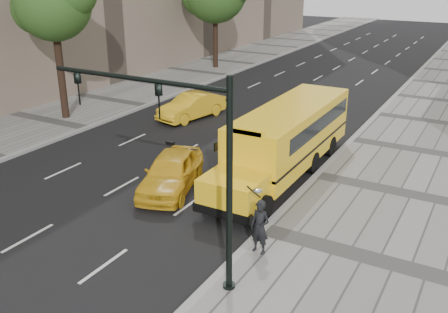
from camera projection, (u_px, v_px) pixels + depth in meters
The scene contains 10 objects.
ground at pixel (203, 154), 25.12m from camera, with size 140.00×140.00×0.00m, color black.
sidewalk_far at pixel (48, 121), 30.14m from camera, with size 6.00×140.00×0.15m, color gray.
curb_museum at pixel (316, 176), 22.34m from camera, with size 0.30×140.00×0.15m, color gray.
curb_far at pixel (85, 129), 28.76m from camera, with size 0.30×140.00×0.15m, color gray.
tree_b at pixel (53, 1), 28.17m from camera, with size 4.98×4.42×9.16m.
school_bus at pixel (288, 134), 22.54m from camera, with size 2.96×11.56×3.19m.
taxi_near at pixel (171, 172), 20.92m from camera, with size 1.92×4.76×1.62m, color gold.
taxi_far at pixel (192, 106), 30.69m from camera, with size 1.63×4.68×1.54m, color gold.
pedestrian at pixel (260, 227), 16.01m from camera, with size 0.67×0.44×1.84m, color black.
traffic_signal at pixel (185, 153), 13.80m from camera, with size 6.18×0.36×6.40m.
Camera 1 is at (12.48, -19.89, 8.98)m, focal length 40.00 mm.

